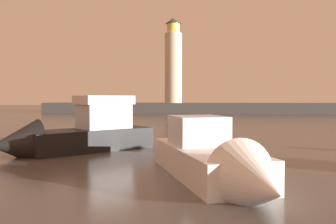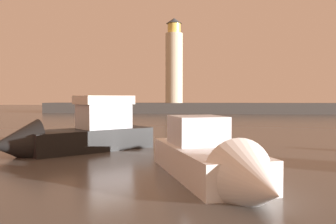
% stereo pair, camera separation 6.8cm
% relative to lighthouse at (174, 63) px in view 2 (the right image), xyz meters
% --- Properties ---
extents(ground_plane, '(220.00, 220.00, 0.00)m').
position_rel_lighthouse_xyz_m(ground_plane, '(5.72, -32.18, -9.71)').
color(ground_plane, '#4C4742').
extents(breakwater, '(62.43, 5.81, 1.97)m').
position_rel_lighthouse_xyz_m(breakwater, '(5.72, 0.00, -8.72)').
color(breakwater, '#423F3D').
rests_on(breakwater, ground_plane).
extents(lighthouse, '(3.32, 3.32, 16.33)m').
position_rel_lighthouse_xyz_m(lighthouse, '(0.00, 0.00, 0.00)').
color(lighthouse, beige).
rests_on(lighthouse, breakwater).
extents(motorboat_2, '(5.00, 8.24, 2.68)m').
position_rel_lighthouse_xyz_m(motorboat_2, '(6.82, -54.73, -9.01)').
color(motorboat_2, white).
rests_on(motorboat_2, ground_plane).
extents(motorboat_3, '(7.58, 7.58, 3.51)m').
position_rel_lighthouse_xyz_m(motorboat_3, '(-0.54, -48.77, -8.76)').
color(motorboat_3, black).
rests_on(motorboat_3, ground_plane).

